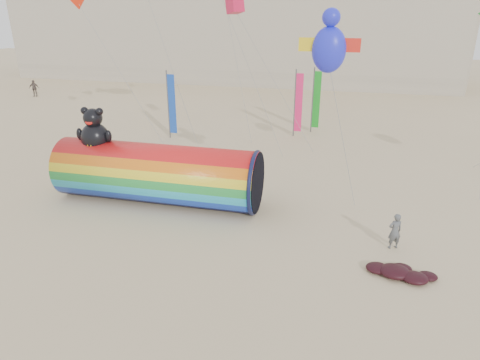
% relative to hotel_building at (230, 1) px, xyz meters
% --- Properties ---
extents(ground, '(160.00, 160.00, 0.00)m').
position_rel_hotel_building_xyz_m(ground, '(12.00, -45.95, -10.31)').
color(ground, '#CCB58C').
rests_on(ground, ground).
extents(hotel_building, '(60.40, 15.40, 20.60)m').
position_rel_hotel_building_xyz_m(hotel_building, '(0.00, 0.00, 0.00)').
color(hotel_building, '#B7AD99').
rests_on(hotel_building, ground).
extents(windsock_assembly, '(10.62, 3.24, 4.90)m').
position_rel_hotel_building_xyz_m(windsock_assembly, '(7.61, -42.56, -8.69)').
color(windsock_assembly, red).
rests_on(windsock_assembly, ground).
extents(kite_handler, '(0.69, 0.59, 1.61)m').
position_rel_hotel_building_xyz_m(kite_handler, '(19.23, -44.61, -9.51)').
color(kite_handler, '#52565A').
rests_on(kite_handler, ground).
extents(fabric_bundle, '(2.62, 1.35, 0.41)m').
position_rel_hotel_building_xyz_m(fabric_bundle, '(19.33, -46.72, -10.14)').
color(fabric_bundle, '#3A0A13').
rests_on(fabric_bundle, ground).
extents(festival_banners, '(11.22, 4.46, 5.20)m').
position_rel_hotel_building_xyz_m(festival_banners, '(10.43, -28.91, -7.67)').
color(festival_banners, '#59595E').
rests_on(festival_banners, ground).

